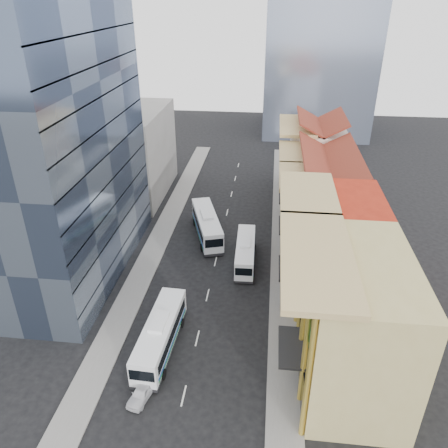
# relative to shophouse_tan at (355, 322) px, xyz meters

# --- Properties ---
(ground) EXTENTS (200.00, 200.00, 0.00)m
(ground) POSITION_rel_shophouse_tan_xyz_m (-14.00, -5.00, -6.00)
(ground) COLOR black
(ground) RESTS_ON ground
(sidewalk_right) EXTENTS (3.00, 90.00, 0.15)m
(sidewalk_right) POSITION_rel_shophouse_tan_xyz_m (-5.50, 17.00, -5.92)
(sidewalk_right) COLOR slate
(sidewalk_right) RESTS_ON ground
(sidewalk_left) EXTENTS (3.00, 90.00, 0.15)m
(sidewalk_left) POSITION_rel_shophouse_tan_xyz_m (-22.50, 17.00, -5.92)
(sidewalk_left) COLOR slate
(sidewalk_left) RESTS_ON ground
(shophouse_tan) EXTENTS (8.00, 14.00, 12.00)m
(shophouse_tan) POSITION_rel_shophouse_tan_xyz_m (0.00, 0.00, 0.00)
(shophouse_tan) COLOR tan
(shophouse_tan) RESTS_ON ground
(shophouse_red) EXTENTS (8.00, 10.00, 12.00)m
(shophouse_red) POSITION_rel_shophouse_tan_xyz_m (0.00, 12.00, 0.00)
(shophouse_red) COLOR #AE2813
(shophouse_red) RESTS_ON ground
(shophouse_cream_near) EXTENTS (8.00, 9.00, 10.00)m
(shophouse_cream_near) POSITION_rel_shophouse_tan_xyz_m (0.00, 21.50, -1.00)
(shophouse_cream_near) COLOR silver
(shophouse_cream_near) RESTS_ON ground
(shophouse_cream_mid) EXTENTS (8.00, 9.00, 10.00)m
(shophouse_cream_mid) POSITION_rel_shophouse_tan_xyz_m (0.00, 30.50, -1.00)
(shophouse_cream_mid) COLOR silver
(shophouse_cream_mid) RESTS_ON ground
(shophouse_cream_far) EXTENTS (8.00, 12.00, 11.00)m
(shophouse_cream_far) POSITION_rel_shophouse_tan_xyz_m (0.00, 41.00, -0.50)
(shophouse_cream_far) COLOR silver
(shophouse_cream_far) RESTS_ON ground
(office_tower) EXTENTS (12.00, 26.00, 30.00)m
(office_tower) POSITION_rel_shophouse_tan_xyz_m (-31.00, 14.00, 9.00)
(office_tower) COLOR #3C485F
(office_tower) RESTS_ON ground
(office_block_far) EXTENTS (10.00, 18.00, 14.00)m
(office_block_far) POSITION_rel_shophouse_tan_xyz_m (-30.00, 37.00, 1.00)
(office_block_far) COLOR gray
(office_block_far) RESTS_ON ground
(bus_left_near) EXTENTS (3.02, 10.99, 3.49)m
(bus_left_near) POSITION_rel_shophouse_tan_xyz_m (-17.21, 1.27, -4.25)
(bus_left_near) COLOR white
(bus_left_near) RESTS_ON ground
(bus_left_far) EXTENTS (6.08, 11.84, 3.71)m
(bus_left_far) POSITION_rel_shophouse_tan_xyz_m (-16.00, 23.29, -4.15)
(bus_left_far) COLOR silver
(bus_left_far) RESTS_ON ground
(bus_right) EXTENTS (2.58, 9.88, 3.15)m
(bus_right) POSITION_rel_shophouse_tan_xyz_m (-10.26, 17.22, -4.43)
(bus_right) COLOR white
(bus_right) RESTS_ON ground
(sedan_left) EXTENTS (2.22, 3.73, 1.19)m
(sedan_left) POSITION_rel_shophouse_tan_xyz_m (-17.43, -4.56, -5.41)
(sedan_left) COLOR silver
(sedan_left) RESTS_ON ground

